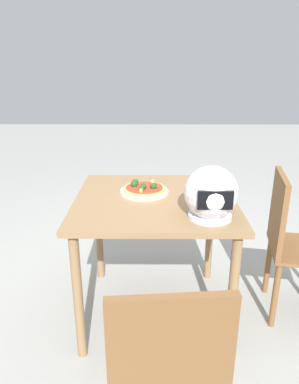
{
  "coord_description": "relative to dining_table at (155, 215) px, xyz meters",
  "views": [
    {
      "loc": [
        0.02,
        1.88,
        1.51
      ],
      "look_at": [
        0.03,
        -0.05,
        0.79
      ],
      "focal_mm": 33.31,
      "sensor_mm": 36.0,
      "label": 1
    }
  ],
  "objects": [
    {
      "name": "chair_side",
      "position": [
        -0.81,
        -0.01,
        -0.16
      ],
      "size": [
        0.47,
        0.47,
        0.9
      ],
      "color": "brown",
      "rests_on": "ground"
    },
    {
      "name": "chair_far",
      "position": [
        -0.03,
        0.97,
        -0.16
      ],
      "size": [
        0.43,
        0.43,
        0.9
      ],
      "color": "brown",
      "rests_on": "ground"
    },
    {
      "name": "motorcycle_helmet",
      "position": [
        -0.27,
        0.26,
        0.23
      ],
      "size": [
        0.26,
        0.26,
        0.26
      ],
      "color": "silver",
      "rests_on": "dining_table"
    },
    {
      "name": "dining_table",
      "position": [
        0.0,
        0.0,
        0.0
      ],
      "size": [
        0.91,
        0.87,
        0.77
      ],
      "color": "olive",
      "rests_on": "ground"
    },
    {
      "name": "pizza_plate",
      "position": [
        0.06,
        -0.09,
        0.11
      ],
      "size": [
        0.29,
        0.29,
        0.01
      ],
      "primitive_type": "cylinder",
      "color": "white",
      "rests_on": "dining_table"
    },
    {
      "name": "pizza",
      "position": [
        0.07,
        -0.1,
        0.13
      ],
      "size": [
        0.25,
        0.25,
        0.06
      ],
      "color": "tan",
      "rests_on": "pizza_plate"
    },
    {
      "name": "ground_plane",
      "position": [
        0.0,
        0.0,
        -0.66
      ],
      "size": [
        14.0,
        14.0,
        0.0
      ],
      "primitive_type": "plane",
      "color": "#9E9E99"
    }
  ]
}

